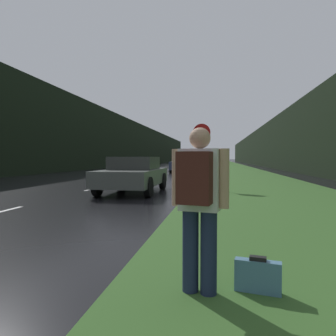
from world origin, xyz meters
The scene contains 12 objects.
grass_verge centered at (7.22, 40.00, 0.01)m, with size 6.00×240.00×0.02m, color #386028.
lane_stripe_c centered at (0.00, 13.17, 0.00)m, with size 0.12×3.00×0.01m, color silver.
lane_stripe_d centered at (0.00, 20.17, 0.00)m, with size 0.12×3.00×0.01m, color silver.
lane_stripe_e centered at (0.00, 27.17, 0.00)m, with size 0.12×3.00×0.01m, color silver.
lane_stripe_f centered at (0.00, 34.17, 0.00)m, with size 0.12×3.00×0.01m, color silver.
treeline_far_side centered at (-10.22, 50.00, 3.94)m, with size 2.00×140.00×7.87m, color black.
treeline_near_side centered at (13.22, 50.00, 3.18)m, with size 2.00×140.00×6.36m, color black.
stop_sign centered at (4.66, 13.11, 1.77)m, with size 0.75×0.07×2.81m.
hitchhiker_with_backpack centered at (5.15, 3.12, 0.94)m, with size 0.56×0.45×1.64m.
suitcase centered at (5.72, 3.25, 0.17)m, with size 0.46×0.19×0.38m.
car_passing_near centered at (2.11, 11.49, 0.71)m, with size 2.04×4.27×1.39m.
car_passing_far centered at (2.11, 27.50, 0.73)m, with size 1.86×4.10×1.42m.
Camera 1 is at (5.32, 0.24, 1.34)m, focal length 32.00 mm.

